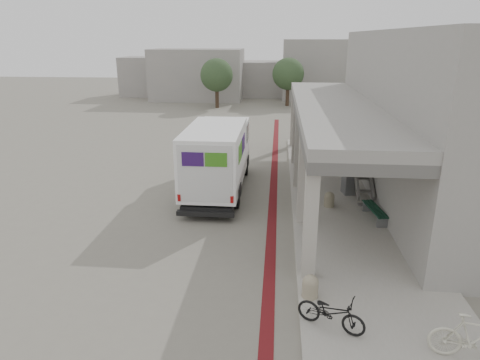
# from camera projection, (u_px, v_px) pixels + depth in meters

# --- Properties ---
(ground) EXTENTS (120.00, 120.00, 0.00)m
(ground) POSITION_uv_depth(u_px,v_px,m) (245.00, 227.00, 15.93)
(ground) COLOR slate
(ground) RESTS_ON ground
(bike_lane_stripe) EXTENTS (0.35, 40.00, 0.01)m
(bike_lane_stripe) POSITION_uv_depth(u_px,v_px,m) (273.00, 207.00, 17.74)
(bike_lane_stripe) COLOR maroon
(bike_lane_stripe) RESTS_ON ground
(sidewalk) EXTENTS (4.40, 28.00, 0.12)m
(sidewalk) POSITION_uv_depth(u_px,v_px,m) (354.00, 229.00, 15.57)
(sidewalk) COLOR #9D998D
(sidewalk) RESTS_ON ground
(transit_building) EXTENTS (7.60, 17.00, 7.00)m
(transit_building) POSITION_uv_depth(u_px,v_px,m) (410.00, 118.00, 18.52)
(transit_building) COLOR gray
(transit_building) RESTS_ON ground
(distant_backdrop) EXTENTS (28.00, 10.00, 6.50)m
(distant_backdrop) POSITION_uv_depth(u_px,v_px,m) (245.00, 74.00, 49.21)
(distant_backdrop) COLOR gray
(distant_backdrop) RESTS_ON ground
(tree_left) EXTENTS (3.20, 3.20, 4.80)m
(tree_left) POSITION_uv_depth(u_px,v_px,m) (217.00, 75.00, 41.80)
(tree_left) COLOR #38281C
(tree_left) RESTS_ON ground
(tree_mid) EXTENTS (3.20, 3.20, 4.80)m
(tree_mid) POSITION_uv_depth(u_px,v_px,m) (288.00, 74.00, 43.09)
(tree_mid) COLOR #38281C
(tree_mid) RESTS_ON ground
(tree_right) EXTENTS (3.20, 3.20, 4.80)m
(tree_right) POSITION_uv_depth(u_px,v_px,m) (371.00, 76.00, 41.47)
(tree_right) COLOR #38281C
(tree_right) RESTS_ON ground
(fedex_truck) EXTENTS (2.35, 7.35, 3.13)m
(fedex_truck) POSITION_uv_depth(u_px,v_px,m) (218.00, 156.00, 19.13)
(fedex_truck) COLOR black
(fedex_truck) RESTS_ON ground
(bench) EXTENTS (0.67, 1.88, 0.43)m
(bench) POSITION_uv_depth(u_px,v_px,m) (375.00, 211.00, 16.22)
(bench) COLOR slate
(bench) RESTS_ON sidewalk
(bollard_near) EXTENTS (0.43, 0.43, 0.64)m
(bollard_near) POSITION_uv_depth(u_px,v_px,m) (310.00, 286.00, 11.33)
(bollard_near) COLOR gray
(bollard_near) RESTS_ON sidewalk
(bollard_far) EXTENTS (0.42, 0.42, 0.62)m
(bollard_far) POSITION_uv_depth(u_px,v_px,m) (329.00, 199.00, 17.44)
(bollard_far) COLOR gray
(bollard_far) RESTS_ON sidewalk
(utility_cabinet) EXTENTS (0.57, 0.69, 1.02)m
(utility_cabinet) POSITION_uv_depth(u_px,v_px,m) (349.00, 182.00, 18.83)
(utility_cabinet) COLOR slate
(utility_cabinet) RESTS_ON sidewalk
(bicycle_black) EXTENTS (1.75, 1.23, 0.87)m
(bicycle_black) POSITION_uv_depth(u_px,v_px,m) (331.00, 312.00, 10.07)
(bicycle_black) COLOR black
(bicycle_black) RESTS_ON sidewalk
(bicycle_cream) EXTENTS (1.92, 0.88, 1.12)m
(bicycle_cream) POSITION_uv_depth(u_px,v_px,m) (475.00, 338.00, 9.00)
(bicycle_cream) COLOR beige
(bicycle_cream) RESTS_ON sidewalk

